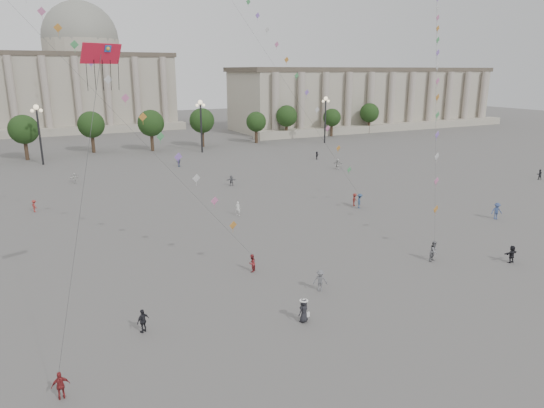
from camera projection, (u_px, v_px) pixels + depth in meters
name	position (u px, v px, depth m)	size (l,w,h in m)	color
ground	(325.00, 315.00, 33.55)	(360.00, 360.00, 0.00)	#5C5856
hall_east	(367.00, 98.00, 144.67)	(84.00, 26.22, 17.20)	#A8A18D
hall_central	(85.00, 78.00, 140.96)	(48.30, 34.30, 35.50)	#A8A18D
tree_row	(119.00, 126.00, 99.24)	(137.12, 5.12, 8.00)	#34221A
lamp_post_mid_west	(38.00, 124.00, 85.32)	(2.00, 0.90, 10.65)	#262628
lamp_post_mid_east	(201.00, 116.00, 98.34)	(2.00, 0.90, 10.65)	#262628
lamp_post_far_east	(325.00, 111.00, 111.37)	(2.00, 0.90, 10.65)	#262628
person_crowd_0	(179.00, 161.00, 85.30)	(1.06, 0.44, 1.80)	#324972
person_crowd_3	(512.00, 254.00, 42.59)	(1.47, 0.47, 1.58)	black
person_crowd_4	(74.00, 178.00, 72.73)	(1.46, 0.46, 1.57)	silver
person_crowd_6	(320.00, 281.00, 37.06)	(1.11, 0.64, 1.73)	slate
person_crowd_7	(337.00, 164.00, 83.02)	(1.70, 0.54, 1.84)	beige
person_crowd_8	(355.00, 200.00, 60.53)	(1.03, 0.59, 1.60)	maroon
person_crowd_9	(317.00, 155.00, 92.34)	(1.39, 0.44, 1.50)	black
person_crowd_12	(231.00, 181.00, 71.10)	(1.45, 0.46, 1.56)	slate
person_crowd_13	(238.00, 208.00, 56.47)	(0.62, 0.40, 1.69)	silver
person_crowd_14	(497.00, 211.00, 55.05)	(1.24, 0.71, 1.93)	#354777
person_crowd_15	(539.00, 174.00, 75.11)	(0.78, 0.61, 1.61)	black
person_crowd_17	(34.00, 206.00, 57.87)	(0.97, 0.56, 1.50)	#A1302B
tourist_0	(61.00, 385.00, 24.85)	(0.91, 0.38, 1.55)	maroon
tourist_4	(143.00, 321.00, 31.22)	(0.94, 0.39, 1.61)	black
kite_flyer_0	(252.00, 263.00, 40.65)	(0.75, 0.58, 1.54)	maroon
kite_flyer_1	(360.00, 201.00, 59.45)	(1.18, 0.68, 1.83)	navy
kite_flyer_2	(434.00, 251.00, 42.91)	(0.90, 0.70, 1.86)	slate
hat_person	(304.00, 310.00, 32.50)	(0.95, 0.79, 1.69)	black
dragon_kite	(102.00, 70.00, 25.35)	(3.10, 2.40, 16.57)	red
kite_train_east	(437.00, 28.00, 63.84)	(35.62, 39.05, 65.62)	#3F3F3F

